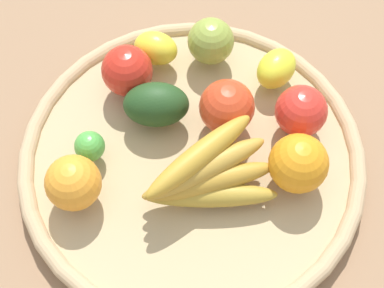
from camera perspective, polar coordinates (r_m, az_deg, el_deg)
ground_plane at (r=0.80m, az=0.00°, el=-2.01°), size 2.40×2.40×0.00m
basket at (r=0.79m, az=0.00°, el=-1.38°), size 0.47×0.47×0.04m
banana_bunch at (r=0.71m, az=1.40°, el=-3.13°), size 0.14×0.18×0.07m
lemon_1 at (r=0.83m, az=8.14°, el=7.64°), size 0.06×0.07×0.05m
apple_0 at (r=0.84m, az=1.88°, el=10.20°), size 0.10×0.10×0.07m
orange_0 at (r=0.73m, az=10.55°, el=-1.92°), size 0.10×0.10×0.08m
apple_1 at (r=0.77m, az=3.29°, el=3.86°), size 0.11×0.11×0.08m
avocado at (r=0.78m, az=-3.59°, el=3.95°), size 0.11×0.11×0.06m
lime_0 at (r=0.76m, az=-10.16°, el=-0.22°), size 0.06×0.06×0.04m
apple_3 at (r=0.78m, az=10.81°, el=3.24°), size 0.09×0.09×0.07m
apple_2 at (r=0.81m, az=-6.48°, el=7.27°), size 0.09×0.09×0.07m
lemon_0 at (r=0.84m, az=-3.63°, el=9.50°), size 0.08×0.07×0.05m
orange_1 at (r=0.72m, az=-11.74°, el=-3.81°), size 0.07×0.07×0.07m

